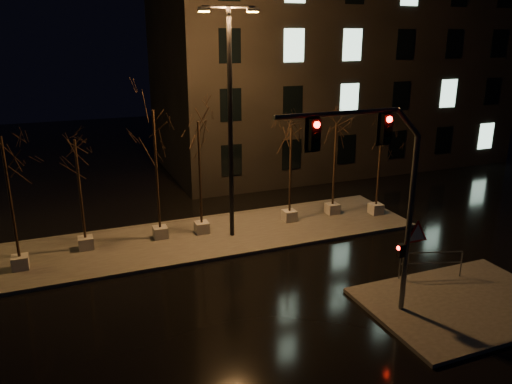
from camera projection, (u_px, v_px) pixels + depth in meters
name	position (u px, v px, depth m)	size (l,w,h in m)	color
ground	(236.00, 299.00, 18.60)	(90.00, 90.00, 0.00)	black
median	(194.00, 239.00, 23.89)	(22.00, 5.00, 0.15)	#413F3A
sidewalk_corner	(463.00, 304.00, 18.13)	(7.00, 5.00, 0.15)	#413F3A
building	(331.00, 61.00, 37.22)	(25.00, 12.00, 15.00)	black
tree_0	(5.00, 167.00, 19.40)	(1.80, 1.80, 5.71)	#A5A29A
tree_1	(77.00, 165.00, 21.43)	(1.80, 1.80, 5.16)	#A5A29A
tree_2	(155.00, 140.00, 22.39)	(1.80, 1.80, 6.26)	#A5A29A
tree_3	(199.00, 147.00, 23.13)	(1.80, 1.80, 5.62)	#A5A29A
tree_4	(291.00, 147.00, 24.83)	(1.80, 1.80, 5.14)	#A5A29A
tree_5	(335.00, 144.00, 25.88)	(1.80, 1.80, 5.08)	#A5A29A
tree_6	(380.00, 150.00, 25.96)	(1.80, 1.80, 4.62)	#A5A29A
traffic_signal_mast	(384.00, 185.00, 15.84)	(5.86, 0.24, 7.16)	#515559
streetlight_main	(230.00, 110.00, 22.33)	(2.61, 0.72, 10.44)	black
guard_rail_a	(431.00, 261.00, 19.72)	(2.46, 0.81, 1.11)	#515559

